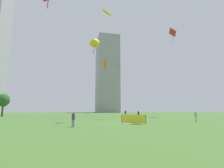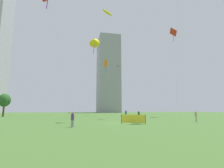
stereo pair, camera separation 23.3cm
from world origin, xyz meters
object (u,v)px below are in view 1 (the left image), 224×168
(person_standing_0, at_px, (73,118))
(person_standing_2, at_px, (139,114))
(kite_flying_2, at_px, (107,13))
(park_tree_2, at_px, (3,100))
(event_banner, at_px, (134,119))
(kite_flying_1, at_px, (173,33))
(kite_flying_5, at_px, (105,63))
(kite_flying_7, at_px, (94,41))
(person_standing_1, at_px, (126,113))
(person_standing_3, at_px, (196,116))
(distant_highrise_0, at_px, (107,75))
(kite_flying_0, at_px, (119,66))

(person_standing_0, bearing_deg, person_standing_2, -138.19)
(kite_flying_2, height_order, park_tree_2, kite_flying_2)
(event_banner, bearing_deg, person_standing_2, 60.67)
(person_standing_0, bearing_deg, kite_flying_1, -146.45)
(person_standing_2, xyz_separation_m, kite_flying_1, (17.03, 8.53, 25.17))
(kite_flying_5, distance_m, kite_flying_7, 32.70)
(person_standing_1, bearing_deg, person_standing_2, -109.75)
(kite_flying_7, bearing_deg, kite_flying_1, 27.71)
(person_standing_3, bearing_deg, distant_highrise_0, -147.02)
(person_standing_2, distance_m, distant_highrise_0, 102.91)
(person_standing_0, relative_size, kite_flying_0, 0.13)
(person_standing_3, xyz_separation_m, kite_flying_5, (-4.76, 36.24, 17.86))
(person_standing_2, xyz_separation_m, kite_flying_0, (-4.29, 0.74, 10.56))
(kite_flying_5, bearing_deg, kite_flying_2, -104.18)
(park_tree_2, bearing_deg, distant_highrise_0, 54.78)
(person_standing_3, height_order, kite_flying_0, kite_flying_0)
(person_standing_0, xyz_separation_m, kite_flying_5, (14.31, 38.88, 17.88))
(kite_flying_2, relative_size, event_banner, 11.21)
(person_standing_2, height_order, person_standing_3, person_standing_2)
(person_standing_1, height_order, distant_highrise_0, distant_highrise_0)
(person_standing_1, relative_size, event_banner, 0.71)
(park_tree_2, relative_size, distant_highrise_0, 0.11)
(person_standing_1, height_order, person_standing_2, person_standing_1)
(kite_flying_2, height_order, event_banner, kite_flying_2)
(person_standing_0, distance_m, person_standing_3, 19.25)
(kite_flying_5, bearing_deg, kite_flying_1, -41.07)
(kite_flying_1, relative_size, event_banner, 10.26)
(kite_flying_5, relative_size, distant_highrise_0, 0.33)
(person_standing_3, relative_size, park_tree_2, 0.25)
(person_standing_1, relative_size, kite_flying_5, 0.09)
(person_standing_3, height_order, park_tree_2, park_tree_2)
(kite_flying_7, bearing_deg, park_tree_2, 125.60)
(person_standing_0, distance_m, kite_flying_7, 15.67)
(kite_flying_1, height_order, kite_flying_2, kite_flying_2)
(person_standing_2, distance_m, person_standing_3, 12.68)
(person_standing_3, xyz_separation_m, kite_flying_0, (-8.15, 12.82, 10.61))
(person_standing_2, bearing_deg, kite_flying_2, 28.82)
(kite_flying_0, xyz_separation_m, kite_flying_5, (3.39, 23.42, 7.26))
(person_standing_3, xyz_separation_m, event_banner, (-11.10, -0.81, -0.27))
(kite_flying_7, bearing_deg, person_standing_1, 47.66)
(person_standing_1, distance_m, kite_flying_0, 11.79)
(person_standing_1, height_order, kite_flying_0, kite_flying_0)
(person_standing_2, height_order, kite_flying_2, kite_flying_2)
(kite_flying_0, height_order, distant_highrise_0, distant_highrise_0)
(event_banner, bearing_deg, distant_highrise_0, 75.59)
(person_standing_3, xyz_separation_m, distant_highrise_0, (16.97, 108.40, 29.69))
(kite_flying_1, relative_size, park_tree_2, 4.11)
(kite_flying_5, bearing_deg, kite_flying_7, -108.91)
(person_standing_1, xyz_separation_m, person_standing_3, (4.83, -17.10, -0.13))
(person_standing_0, bearing_deg, event_banner, -169.33)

